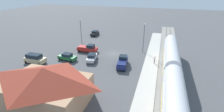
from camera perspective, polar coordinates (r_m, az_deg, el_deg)
ground_plane at (r=43.60m, az=0.65°, el=0.88°), size 200.00×200.00×0.00m
railway_track at (r=42.14m, az=19.23°, el=-1.19°), size 4.80×70.00×0.30m
platform at (r=42.06m, az=13.83°, el=-0.49°), size 3.20×46.00×0.30m
passenger_train at (r=29.31m, az=20.23°, el=-6.37°), size 2.93×34.34×4.98m
station_building at (r=26.40m, az=-22.10°, el=-9.45°), size 12.70×9.07×6.05m
pedestrian_on_platform at (r=38.32m, az=14.58°, el=-1.12°), size 0.36×0.36×1.71m
sedan_silver at (r=39.43m, az=-7.02°, el=-0.44°), size 2.67×4.77×1.74m
sedan_black at (r=59.95m, az=-6.00°, el=7.97°), size 1.96×4.55×1.74m
pickup_red at (r=44.79m, az=-8.45°, el=2.66°), size 5.42×2.52×2.14m
pickup_navy at (r=36.51m, az=3.68°, el=-2.07°), size 2.54×5.58×2.14m
sedan_green at (r=40.87m, az=-15.28°, el=-0.25°), size 4.67×2.64×1.74m
suv_tan at (r=41.83m, az=-25.28°, el=-0.79°), size 4.91×2.42×2.22m
light_pole_near_platform at (r=43.75m, az=11.09°, el=7.40°), size 0.44×0.44×7.90m
light_pole_lot_center at (r=50.24m, az=-10.82°, el=9.34°), size 0.44×0.44×7.69m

